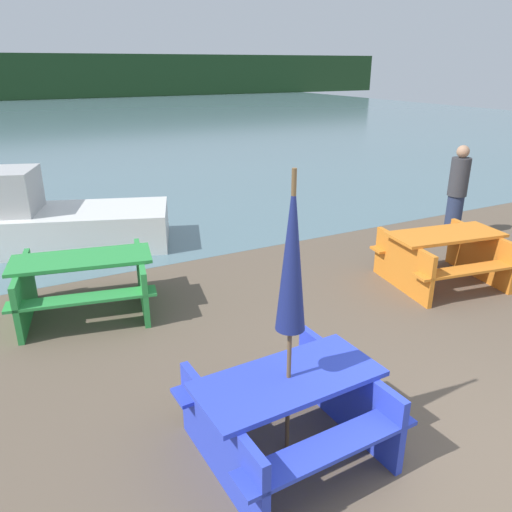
{
  "coord_description": "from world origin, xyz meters",
  "views": [
    {
      "loc": [
        -3.07,
        -1.83,
        3.09
      ],
      "look_at": [
        -0.38,
        3.31,
        0.85
      ],
      "focal_mm": 35.0,
      "sensor_mm": 36.0,
      "label": 1
    }
  ],
  "objects_px": {
    "picnic_table_green": "(84,279)",
    "umbrella_navy": "(292,257)",
    "boat": "(16,220)",
    "person": "(457,192)",
    "picnic_table_orange": "(443,254)",
    "picnic_table_blue": "(288,407)"
  },
  "relations": [
    {
      "from": "boat",
      "to": "person",
      "type": "relative_size",
      "value": 2.88
    },
    {
      "from": "picnic_table_green",
      "to": "umbrella_navy",
      "type": "height_order",
      "value": "umbrella_navy"
    },
    {
      "from": "person",
      "to": "umbrella_navy",
      "type": "bearing_deg",
      "value": -149.2
    },
    {
      "from": "person",
      "to": "boat",
      "type": "bearing_deg",
      "value": 156.76
    },
    {
      "from": "umbrella_navy",
      "to": "boat",
      "type": "height_order",
      "value": "umbrella_navy"
    },
    {
      "from": "picnic_table_orange",
      "to": "umbrella_navy",
      "type": "relative_size",
      "value": 0.76
    },
    {
      "from": "picnic_table_green",
      "to": "boat",
      "type": "xyz_separation_m",
      "value": [
        -0.62,
        3.09,
        0.05
      ]
    },
    {
      "from": "picnic_table_orange",
      "to": "umbrella_navy",
      "type": "bearing_deg",
      "value": -153.26
    },
    {
      "from": "picnic_table_green",
      "to": "boat",
      "type": "height_order",
      "value": "boat"
    },
    {
      "from": "picnic_table_blue",
      "to": "boat",
      "type": "xyz_separation_m",
      "value": [
        -1.65,
        6.52,
        0.07
      ]
    },
    {
      "from": "picnic_table_blue",
      "to": "boat",
      "type": "bearing_deg",
      "value": 104.2
    },
    {
      "from": "umbrella_navy",
      "to": "person",
      "type": "distance_m",
      "value": 6.66
    },
    {
      "from": "picnic_table_green",
      "to": "person",
      "type": "relative_size",
      "value": 1.14
    },
    {
      "from": "picnic_table_blue",
      "to": "picnic_table_green",
      "type": "distance_m",
      "value": 3.58
    },
    {
      "from": "picnic_table_orange",
      "to": "person",
      "type": "relative_size",
      "value": 1.07
    },
    {
      "from": "picnic_table_orange",
      "to": "picnic_table_green",
      "type": "distance_m",
      "value": 5.11
    },
    {
      "from": "umbrella_navy",
      "to": "boat",
      "type": "distance_m",
      "value": 6.84
    },
    {
      "from": "umbrella_navy",
      "to": "picnic_table_green",
      "type": "bearing_deg",
      "value": 106.78
    },
    {
      "from": "picnic_table_green",
      "to": "person",
      "type": "height_order",
      "value": "person"
    },
    {
      "from": "picnic_table_blue",
      "to": "boat",
      "type": "distance_m",
      "value": 6.73
    },
    {
      "from": "person",
      "to": "picnic_table_green",
      "type": "bearing_deg",
      "value": 179.55
    },
    {
      "from": "picnic_table_green",
      "to": "person",
      "type": "bearing_deg",
      "value": -0.45
    }
  ]
}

